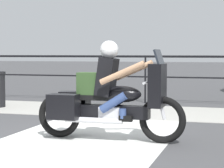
# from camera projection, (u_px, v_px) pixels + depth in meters

# --- Properties ---
(ground_plane) EXTENTS (120.00, 120.00, 0.00)m
(ground_plane) POSITION_uv_depth(u_px,v_px,m) (76.00, 138.00, 7.10)
(ground_plane) COLOR #424244
(sidewalk_band) EXTENTS (44.00, 2.40, 0.01)m
(sidewalk_band) POSITION_uv_depth(u_px,v_px,m) (129.00, 111.00, 10.35)
(sidewalk_band) COLOR #A8A59E
(sidewalk_band) RESTS_ON ground
(crosswalk_band) EXTENTS (2.66, 6.00, 0.01)m
(crosswalk_band) POSITION_uv_depth(u_px,v_px,m) (82.00, 141.00, 6.86)
(crosswalk_band) COLOR silver
(crosswalk_band) RESTS_ON ground
(fence_railing) EXTENTS (36.00, 0.05, 1.32)m
(fence_railing) POSITION_uv_depth(u_px,v_px,m) (145.00, 66.00, 12.03)
(fence_railing) COLOR black
(fence_railing) RESTS_ON ground
(motorcycle) EXTENTS (2.44, 0.76, 1.58)m
(motorcycle) POSITION_uv_depth(u_px,v_px,m) (108.00, 98.00, 6.89)
(motorcycle) COLOR black
(motorcycle) RESTS_ON ground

